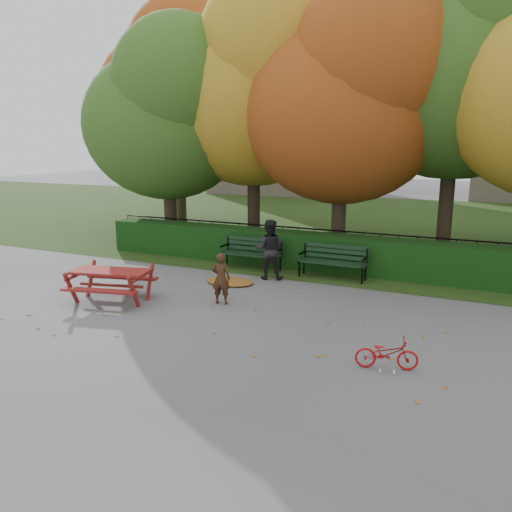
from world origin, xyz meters
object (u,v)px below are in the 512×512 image
at_px(child, 221,278).
at_px(bicycle, 387,353).
at_px(tree_c, 352,97).
at_px(adult, 269,249).
at_px(tree_a, 171,112).
at_px(tree_d, 472,53).
at_px(tree_b, 260,84).
at_px(tree_f, 181,89).
at_px(bench_right, 333,259).
at_px(bench_left, 252,251).
at_px(picnic_table, 111,277).

xyz_separation_m(child, bicycle, (3.98, -1.80, -0.32)).
bearing_deg(tree_c, adult, -112.22).
distance_m(tree_a, tree_d, 9.33).
xyz_separation_m(tree_c, bicycle, (2.62, -7.25, -4.57)).
xyz_separation_m(tree_b, child, (1.92, -6.24, -4.82)).
relative_size(tree_a, tree_f, 0.81).
bearing_deg(bench_right, bench_left, 180.00).
height_order(bench_right, bicycle, bench_right).
relative_size(tree_c, tree_f, 0.87).
height_order(tree_b, child, tree_b).
relative_size(tree_c, bench_right, 4.44).
xyz_separation_m(bench_left, child, (0.78, -3.20, 0.06)).
distance_m(tree_c, bench_right, 4.87).
height_order(tree_b, bench_left, tree_b).
xyz_separation_m(bench_left, bench_right, (2.40, 0.00, 0.00)).
height_order(tree_a, tree_f, tree_f).
bearing_deg(adult, picnic_table, 36.94).
relative_size(tree_b, child, 7.55).
bearing_deg(tree_f, bench_right, -33.92).
relative_size(bench_left, picnic_table, 0.91).
height_order(tree_f, picnic_table, tree_f).
bearing_deg(bicycle, tree_b, 20.20).
bearing_deg(tree_b, bench_left, -69.42).
relative_size(tree_d, adult, 6.05).
distance_m(picnic_table, bicycle, 6.37).
height_order(picnic_table, adult, adult).
height_order(tree_b, tree_d, tree_d).
xyz_separation_m(tree_a, tree_c, (6.02, 0.38, 0.30)).
relative_size(bench_right, adult, 1.14).
distance_m(tree_d, bench_right, 7.07).
bearing_deg(tree_a, tree_b, 23.05).
relative_size(tree_b, picnic_table, 4.43).
relative_size(tree_a, bicycle, 7.62).
distance_m(bench_left, bench_right, 2.40).
bearing_deg(bicycle, child, 49.64).
height_order(tree_d, adult, tree_d).
xyz_separation_m(tree_d, picnic_table, (-6.72, -7.63, -5.41)).
xyz_separation_m(tree_b, adult, (2.03, -3.85, -4.61)).
relative_size(picnic_table, bicycle, 2.02).
distance_m(bench_right, child, 3.59).
height_order(tree_d, tree_f, tree_d).
xyz_separation_m(tree_f, bench_right, (8.23, -5.54, -5.17)).
height_order(tree_a, bench_left, tree_a).
bearing_deg(bench_left, tree_a, 154.24).
height_order(bench_right, adult, adult).
distance_m(tree_b, bench_right, 6.76).
bearing_deg(tree_c, tree_b, 166.55).
bearing_deg(tree_b, bicycle, -53.74).
bearing_deg(tree_f, tree_d, -10.33).
height_order(tree_d, picnic_table, tree_d).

